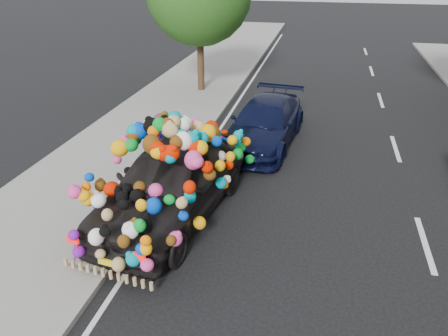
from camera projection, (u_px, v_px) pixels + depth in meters
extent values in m
plane|color=black|center=(252.00, 222.00, 9.66)|extent=(100.00, 100.00, 0.00)
cube|color=gray|center=(76.00, 198.00, 10.49)|extent=(4.00, 60.00, 0.12)
cube|color=gray|center=(152.00, 207.00, 10.10)|extent=(0.15, 60.00, 0.13)
cylinder|color=#332114|center=(201.00, 60.00, 18.12)|extent=(0.28, 0.28, 2.73)
imported|color=black|center=(172.00, 181.00, 9.59)|extent=(2.70, 5.20, 1.69)
cube|color=red|center=(73.00, 240.00, 7.75)|extent=(0.23, 0.09, 0.14)
cube|color=red|center=(139.00, 257.00, 7.31)|extent=(0.23, 0.09, 0.14)
cube|color=yellow|center=(107.00, 262.00, 7.65)|extent=(0.34, 0.09, 0.12)
imported|color=black|center=(265.00, 123.00, 13.37)|extent=(2.35, 4.79, 1.34)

